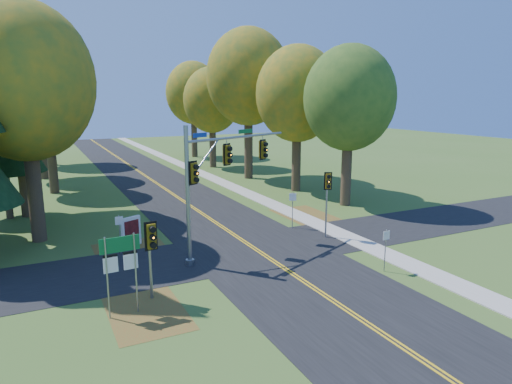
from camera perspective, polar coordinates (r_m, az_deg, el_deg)
name	(u,v)px	position (r m, az deg, el deg)	size (l,w,h in m)	color
ground	(271,260)	(25.03, 1.92, -8.48)	(160.00, 160.00, 0.00)	#3C5D20
road_main	(271,260)	(25.03, 1.92, -8.46)	(8.00, 160.00, 0.02)	black
road_cross	(255,249)	(26.71, -0.12, -7.13)	(60.00, 6.00, 0.02)	black
centerline_left	(270,260)	(24.98, 1.71, -8.46)	(0.10, 160.00, 0.01)	gold
centerline_right	(273,259)	(25.07, 2.12, -8.39)	(0.10, 160.00, 0.01)	gold
sidewalk_east	(362,243)	(28.33, 13.12, -6.28)	(1.60, 160.00, 0.06)	#9E998E
leaf_patch_w_near	(135,255)	(26.57, -14.90, -7.65)	(4.00, 6.00, 0.00)	brown
leaf_patch_e	(315,219)	(33.29, 7.40, -3.39)	(3.50, 8.00, 0.00)	brown
leaf_patch_w_far	(146,311)	(20.02, -13.63, -14.20)	(3.00, 5.00, 0.00)	brown
tree_w_a	(25,83)	(30.08, -26.88, 12.11)	(8.00, 8.00, 14.15)	#38281C
tree_e_a	(349,99)	(37.18, 11.60, 11.35)	(7.20, 7.20, 12.73)	#38281C
tree_w_b	(15,72)	(37.02, -27.92, 13.10)	(8.60, 8.60, 15.38)	#38281C
tree_e_b	(298,94)	(42.46, 5.23, 12.06)	(7.60, 7.60, 13.33)	#38281C
tree_w_c	(48,105)	(45.19, -24.61, 9.83)	(6.80, 6.80, 11.91)	#38281C
tree_e_c	(249,77)	(49.13, -0.93, 14.12)	(8.80, 8.80, 15.79)	#38281C
tree_w_d	(36,86)	(53.89, -25.75, 11.84)	(8.20, 8.20, 14.56)	#38281C
tree_e_d	(212,101)	(57.30, -5.50, 11.32)	(7.00, 7.00, 12.32)	#38281C
tree_w_e	(45,86)	(64.82, -24.86, 11.98)	(8.40, 8.40, 14.97)	#38281C
tree_e_e	(193,93)	(67.79, -7.83, 12.14)	(7.80, 7.80, 13.74)	#38281C
traffic_mast	(216,172)	(24.62, -5.06, 2.45)	(7.41, 3.62, 7.30)	gray
east_signal_pole	(328,188)	(28.24, 8.94, 0.45)	(0.46, 0.56, 4.20)	gray
ped_signal_pole	(151,242)	(19.95, -12.99, -6.12)	(0.56, 0.65, 3.55)	gray
route_sign_cluster	(121,259)	(19.01, -16.57, -8.04)	(1.58, 0.18, 3.38)	gray
info_kiosk	(131,232)	(27.99, -15.35, -4.80)	(1.24, 0.70, 1.77)	silver
reg_sign_e_north	(293,203)	(30.58, 4.60, -1.43)	(0.45, 0.22, 2.47)	gray
reg_sign_e_south	(386,243)	(23.84, 15.92, -6.13)	(0.42, 0.07, 2.22)	gray
reg_sign_w	(119,228)	(26.53, -16.70, -4.28)	(0.43, 0.06, 2.26)	gray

